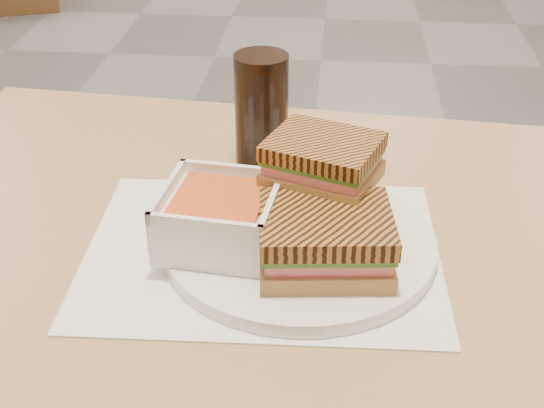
# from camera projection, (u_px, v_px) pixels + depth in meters

# --- Properties ---
(main_table) EXTENTS (1.26, 0.80, 0.75)m
(main_table) POSITION_uv_depth(u_px,v_px,m) (351.00, 322.00, 0.89)
(main_table) COLOR #9F7A4C
(main_table) RESTS_ON ground
(tray_liner) EXTENTS (0.39, 0.31, 0.00)m
(tray_liner) POSITION_uv_depth(u_px,v_px,m) (263.00, 251.00, 0.81)
(tray_liner) COLOR white
(tray_liner) RESTS_ON main_table
(plate) EXTENTS (0.30, 0.30, 0.02)m
(plate) POSITION_uv_depth(u_px,v_px,m) (300.00, 243.00, 0.81)
(plate) COLOR white
(plate) RESTS_ON tray_liner
(soup_bowl) EXTENTS (0.13, 0.13, 0.06)m
(soup_bowl) POSITION_uv_depth(u_px,v_px,m) (220.00, 219.00, 0.78)
(soup_bowl) COLOR white
(soup_bowl) RESTS_ON plate
(panini_lower) EXTENTS (0.14, 0.12, 0.06)m
(panini_lower) POSITION_uv_depth(u_px,v_px,m) (325.00, 240.00, 0.75)
(panini_lower) COLOR tan
(panini_lower) RESTS_ON plate
(panini_upper) EXTENTS (0.14, 0.13, 0.05)m
(panini_upper) POSITION_uv_depth(u_px,v_px,m) (323.00, 161.00, 0.80)
(panini_upper) COLOR tan
(panini_upper) RESTS_ON panini_lower
(cola_glass) EXTENTS (0.07, 0.07, 0.15)m
(cola_glass) POSITION_uv_depth(u_px,v_px,m) (262.00, 110.00, 0.95)
(cola_glass) COLOR black
(cola_glass) RESTS_ON main_table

